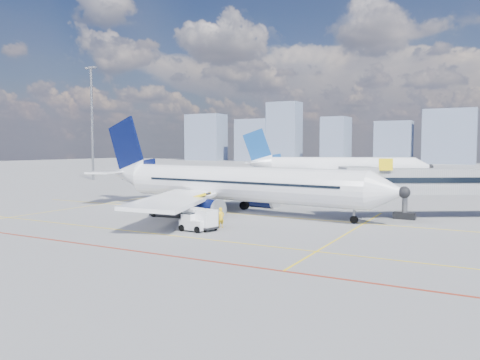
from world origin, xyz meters
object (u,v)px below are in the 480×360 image
at_px(belt_loader, 174,210).
at_px(ramp_worker, 221,218).
at_px(main_aircraft, 227,184).
at_px(cargo_dolly, 200,218).
at_px(second_aircraft, 334,167).
at_px(baggage_tug, 192,222).

xyz_separation_m(belt_loader, ramp_worker, (7.91, -3.41, 0.22)).
bearing_deg(main_aircraft, cargo_dolly, -65.76).
bearing_deg(cargo_dolly, main_aircraft, 122.15).
relative_size(second_aircraft, ramp_worker, 21.03).
distance_m(cargo_dolly, belt_loader, 8.59).
relative_size(second_aircraft, cargo_dolly, 10.76).
bearing_deg(second_aircraft, belt_loader, -108.47).
bearing_deg(cargo_dolly, belt_loader, 155.84).
height_order(cargo_dolly, belt_loader, belt_loader).
xyz_separation_m(baggage_tug, ramp_worker, (1.36, 2.68, 0.17)).
height_order(main_aircraft, belt_loader, main_aircraft).
bearing_deg(belt_loader, cargo_dolly, -44.60).
relative_size(cargo_dolly, ramp_worker, 1.95).
bearing_deg(ramp_worker, belt_loader, 85.60).
distance_m(main_aircraft, belt_loader, 7.35).
relative_size(baggage_tug, ramp_worker, 1.28).
bearing_deg(cargo_dolly, second_aircraft, 110.21).
bearing_deg(belt_loader, second_aircraft, 83.84).
distance_m(cargo_dolly, ramp_worker, 2.16).
bearing_deg(baggage_tug, main_aircraft, 109.53).
height_order(belt_loader, ramp_worker, belt_loader).
xyz_separation_m(main_aircraft, second_aircraft, (-3.67, 53.11, 0.00)).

